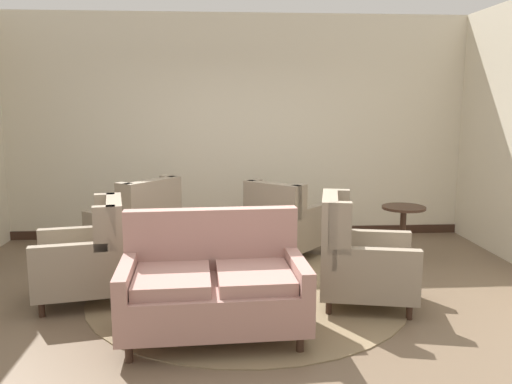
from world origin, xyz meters
The scene contains 12 objects.
ground centered at (0.00, 0.00, 0.00)m, with size 9.03×9.03×0.00m, color brown.
wall_back centered at (0.00, 2.66, 1.54)m, with size 6.61×0.08×3.09m, color beige.
baseboard_back centered at (0.00, 2.60, 0.06)m, with size 6.45×0.03×0.12m, color #382319.
area_rug centered at (0.00, 0.30, 0.01)m, with size 3.14×3.14×0.01m, color #847051.
coffee_table centered at (-0.21, 0.41, 0.39)m, with size 0.94×0.94×0.47m.
porcelain_vase centered at (-0.26, 0.45, 0.62)m, with size 0.16×0.16×0.34m.
settee centered at (-0.33, -0.63, 0.41)m, with size 1.52×0.95×0.99m.
armchair_near_window centered at (-1.23, 1.35, 0.43)m, with size 1.15×1.14×1.03m.
armchair_back_corner centered at (1.02, -0.07, 0.44)m, with size 1.01×0.93×1.04m.
armchair_foreground_right centered at (0.53, 1.56, 0.42)m, with size 1.13×1.14×0.96m.
armchair_near_sideboard centered at (-1.53, 0.20, 0.43)m, with size 0.94×0.91×0.98m.
side_table centered at (1.87, 1.14, 0.42)m, with size 0.50×0.50×0.70m.
Camera 1 is at (-0.27, -4.75, 1.88)m, focal length 36.99 mm.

